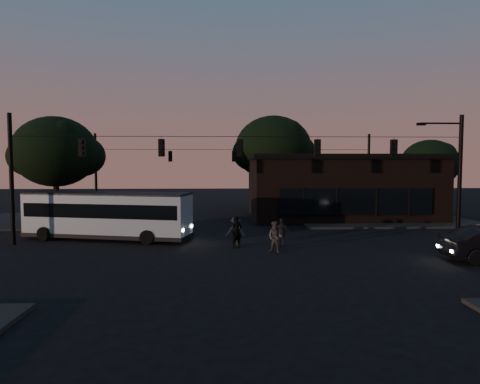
{
  "coord_description": "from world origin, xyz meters",
  "views": [
    {
      "loc": [
        -0.92,
        -20.72,
        4.62
      ],
      "look_at": [
        0.0,
        4.0,
        3.0
      ],
      "focal_mm": 32.0,
      "sensor_mm": 36.0,
      "label": 1
    }
  ],
  "objects_px": {
    "bus": "(107,213)",
    "pedestrian_d": "(236,231)",
    "pedestrian_a": "(237,232)",
    "building": "(338,186)",
    "pedestrian_b": "(275,237)",
    "pedestrian_c": "(282,233)"
  },
  "relations": [
    {
      "from": "pedestrian_a",
      "to": "pedestrian_d",
      "type": "relative_size",
      "value": 1.07
    },
    {
      "from": "pedestrian_b",
      "to": "pedestrian_c",
      "type": "relative_size",
      "value": 1.03
    },
    {
      "from": "pedestrian_d",
      "to": "building",
      "type": "bearing_deg",
      "value": -125.38
    },
    {
      "from": "building",
      "to": "pedestrian_b",
      "type": "height_order",
      "value": "building"
    },
    {
      "from": "bus",
      "to": "pedestrian_b",
      "type": "xyz_separation_m",
      "value": [
        9.82,
        -4.31,
        -0.81
      ]
    },
    {
      "from": "bus",
      "to": "pedestrian_c",
      "type": "height_order",
      "value": "bus"
    },
    {
      "from": "bus",
      "to": "pedestrian_b",
      "type": "height_order",
      "value": "bus"
    },
    {
      "from": "building",
      "to": "pedestrian_d",
      "type": "xyz_separation_m",
      "value": [
        -9.27,
        -12.81,
        -1.88
      ]
    },
    {
      "from": "pedestrian_a",
      "to": "pedestrian_b",
      "type": "distance_m",
      "value": 2.35
    },
    {
      "from": "bus",
      "to": "pedestrian_c",
      "type": "distance_m",
      "value": 10.77
    },
    {
      "from": "building",
      "to": "pedestrian_a",
      "type": "height_order",
      "value": "building"
    },
    {
      "from": "pedestrian_c",
      "to": "pedestrian_d",
      "type": "xyz_separation_m",
      "value": [
        -2.56,
        0.37,
        0.03
      ]
    },
    {
      "from": "building",
      "to": "pedestrian_c",
      "type": "relative_size",
      "value": 9.66
    },
    {
      "from": "pedestrian_b",
      "to": "pedestrian_d",
      "type": "bearing_deg",
      "value": 168.58
    },
    {
      "from": "pedestrian_a",
      "to": "bus",
      "type": "bearing_deg",
      "value": 134.01
    },
    {
      "from": "bus",
      "to": "building",
      "type": "bearing_deg",
      "value": 44.51
    },
    {
      "from": "pedestrian_b",
      "to": "building",
      "type": "bearing_deg",
      "value": 95.59
    },
    {
      "from": "pedestrian_a",
      "to": "pedestrian_c",
      "type": "height_order",
      "value": "pedestrian_a"
    },
    {
      "from": "bus",
      "to": "pedestrian_a",
      "type": "distance_m",
      "value": 8.45
    },
    {
      "from": "bus",
      "to": "pedestrian_d",
      "type": "xyz_separation_m",
      "value": [
        7.81,
        -2.42,
        -0.8
      ]
    },
    {
      "from": "pedestrian_a",
      "to": "building",
      "type": "bearing_deg",
      "value": 30.67
    },
    {
      "from": "bus",
      "to": "pedestrian_a",
      "type": "xyz_separation_m",
      "value": [
        7.84,
        -3.04,
        -0.74
      ]
    }
  ]
}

